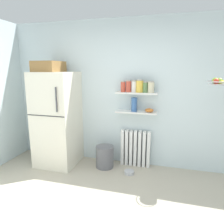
# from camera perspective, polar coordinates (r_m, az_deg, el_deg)

# --- Properties ---
(ground_plane) EXTENTS (7.04, 7.04, 0.00)m
(ground_plane) POSITION_cam_1_polar(r_m,az_deg,el_deg) (2.80, -2.99, -26.63)
(ground_plane) COLOR #B2A893
(back_wall) EXTENTS (7.04, 0.10, 2.60)m
(back_wall) POSITION_cam_1_polar(r_m,az_deg,el_deg) (3.72, 4.37, 5.02)
(back_wall) COLOR silver
(back_wall) RESTS_ON ground_plane
(refrigerator) EXTENTS (0.70, 0.74, 1.88)m
(refrigerator) POSITION_cam_1_polar(r_m,az_deg,el_deg) (3.85, -15.13, -1.34)
(refrigerator) COLOR silver
(refrigerator) RESTS_ON ground_plane
(radiator) EXTENTS (0.53, 0.12, 0.66)m
(radiator) POSITION_cam_1_polar(r_m,az_deg,el_deg) (3.81, 6.58, -9.99)
(radiator) COLOR white
(radiator) RESTS_ON ground_plane
(wall_shelf_lower) EXTENTS (0.71, 0.22, 0.02)m
(wall_shelf_lower) POSITION_cam_1_polar(r_m,az_deg,el_deg) (3.58, 6.76, -0.03)
(wall_shelf_lower) COLOR white
(wall_shelf_upper) EXTENTS (0.71, 0.22, 0.02)m
(wall_shelf_upper) POSITION_cam_1_polar(r_m,az_deg,el_deg) (3.53, 6.90, 5.29)
(wall_shelf_upper) COLOR white
(storage_jar_0) EXTENTS (0.08, 0.08, 0.19)m
(storage_jar_0) POSITION_cam_1_polar(r_m,az_deg,el_deg) (3.56, 3.13, 7.13)
(storage_jar_0) COLOR #C64C38
(storage_jar_0) RESTS_ON wall_shelf_upper
(storage_jar_1) EXTENTS (0.09, 0.09, 0.21)m
(storage_jar_1) POSITION_cam_1_polar(r_m,az_deg,el_deg) (3.54, 4.64, 7.22)
(storage_jar_1) COLOR #C64C38
(storage_jar_1) RESTS_ON wall_shelf_upper
(storage_jar_2) EXTENTS (0.09, 0.09, 0.20)m
(storage_jar_2) POSITION_cam_1_polar(r_m,az_deg,el_deg) (3.52, 6.17, 7.15)
(storage_jar_2) COLOR silver
(storage_jar_2) RESTS_ON wall_shelf_upper
(storage_jar_3) EXTENTS (0.12, 0.12, 0.22)m
(storage_jar_3) POSITION_cam_1_polar(r_m,az_deg,el_deg) (3.51, 7.72, 7.20)
(storage_jar_3) COLOR yellow
(storage_jar_3) RESTS_ON wall_shelf_upper
(storage_jar_4) EXTENTS (0.08, 0.08, 0.19)m
(storage_jar_4) POSITION_cam_1_polar(r_m,az_deg,el_deg) (3.50, 9.27, 6.88)
(storage_jar_4) COLOR #5B7F4C
(storage_jar_4) RESTS_ON wall_shelf_upper
(storage_jar_5) EXTENTS (0.11, 0.11, 0.19)m
(storage_jar_5) POSITION_cam_1_polar(r_m,az_deg,el_deg) (3.49, 10.83, 6.88)
(storage_jar_5) COLOR beige
(storage_jar_5) RESTS_ON wall_shelf_upper
(vase) EXTENTS (0.10, 0.10, 0.24)m
(vase) POSITION_cam_1_polar(r_m,az_deg,el_deg) (3.56, 6.20, 2.11)
(vase) COLOR #38609E
(vase) RESTS_ON wall_shelf_lower
(shelf_bowl) EXTENTS (0.14, 0.14, 0.06)m
(shelf_bowl) POSITION_cam_1_polar(r_m,az_deg,el_deg) (3.54, 10.36, 0.48)
(shelf_bowl) COLOR orange
(shelf_bowl) RESTS_ON wall_shelf_lower
(trash_bin) EXTENTS (0.32, 0.32, 0.39)m
(trash_bin) POSITION_cam_1_polar(r_m,az_deg,el_deg) (3.77, -2.03, -12.33)
(trash_bin) COLOR slate
(trash_bin) RESTS_ON ground_plane
(pet_food_bowl) EXTENTS (0.17, 0.17, 0.05)m
(pet_food_bowl) POSITION_cam_1_polar(r_m,az_deg,el_deg) (3.63, 4.84, -16.42)
(pet_food_bowl) COLOR #B7B7BC
(pet_food_bowl) RESTS_ON ground_plane
(hanging_fruit_basket) EXTENTS (0.29, 0.29, 0.10)m
(hanging_fruit_basket) POSITION_cam_1_polar(r_m,az_deg,el_deg) (3.19, 27.38, 7.53)
(hanging_fruit_basket) COLOR #B2B2B7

